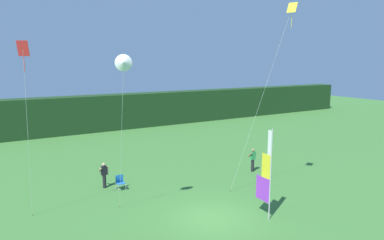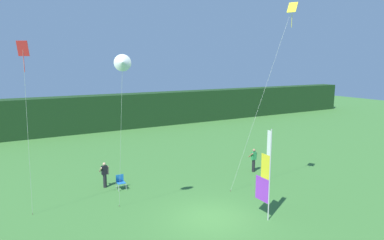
# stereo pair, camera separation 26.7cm
# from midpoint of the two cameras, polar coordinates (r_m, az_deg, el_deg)

# --- Properties ---
(ground_plane) EXTENTS (120.00, 120.00, 0.00)m
(ground_plane) POSITION_cam_midpoint_polar(r_m,az_deg,el_deg) (17.67, 2.73, -16.24)
(ground_plane) COLOR #3D7533
(distant_treeline) EXTENTS (80.00, 2.40, 4.07)m
(distant_treeline) POSITION_cam_midpoint_polar(r_m,az_deg,el_deg) (39.63, -17.32, 1.02)
(distant_treeline) COLOR #193819
(distant_treeline) RESTS_ON ground
(banner_flag) EXTENTS (0.06, 1.03, 4.62)m
(banner_flag) POSITION_cam_midpoint_polar(r_m,az_deg,el_deg) (17.22, 12.07, -9.21)
(banner_flag) COLOR #B7B7BC
(banner_flag) RESTS_ON ground
(person_near_banner) EXTENTS (0.55, 0.48, 1.62)m
(person_near_banner) POSITION_cam_midpoint_polar(r_m,az_deg,el_deg) (21.87, -15.05, -8.94)
(person_near_banner) COLOR black
(person_near_banner) RESTS_ON ground
(person_mid_field) EXTENTS (0.55, 0.48, 1.69)m
(person_mid_field) POSITION_cam_midpoint_polar(r_m,az_deg,el_deg) (24.55, 9.97, -6.59)
(person_mid_field) COLOR black
(person_mid_field) RESTS_ON ground
(folding_chair) EXTENTS (0.51, 0.51, 0.89)m
(folding_chair) POSITION_cam_midpoint_polar(r_m,az_deg,el_deg) (21.50, -12.47, -10.14)
(folding_chair) COLOR #BCBCC1
(folding_chair) RESTS_ON ground
(kite_white_delta_0) EXTENTS (0.85, 2.53, 8.15)m
(kite_white_delta_0) POSITION_cam_midpoint_polar(r_m,az_deg,el_deg) (15.46, -12.06, 9.43)
(kite_white_delta_0) COLOR brown
(kite_white_delta_0) RESTS_ON ground
(kite_yellow_diamond_1) EXTENTS (2.41, 2.58, 10.90)m
(kite_yellow_diamond_1) POSITION_cam_midpoint_polar(r_m,az_deg,el_deg) (19.33, 15.10, 14.55)
(kite_yellow_diamond_1) COLOR brown
(kite_yellow_diamond_1) RESTS_ON ground
(kite_red_diamond_2) EXTENTS (0.51, 1.55, 8.69)m
(kite_red_diamond_2) POSITION_cam_midpoint_polar(r_m,az_deg,el_deg) (16.90, -27.08, 8.33)
(kite_red_diamond_2) COLOR brown
(kite_red_diamond_2) RESTS_ON ground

